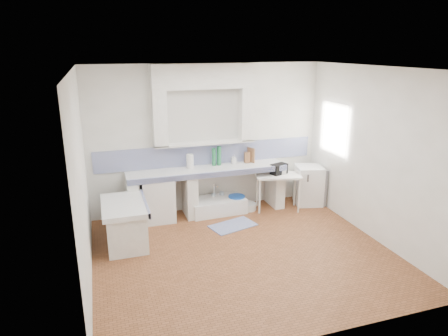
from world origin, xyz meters
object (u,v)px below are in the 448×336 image
object	(u,v)px
fridge	(308,185)
side_table	(278,192)
sink	(217,206)
stove	(158,199)

from	to	relation	value
fridge	side_table	bearing A→B (deg)	-158.98
side_table	fridge	world-z (taller)	fridge
sink	fridge	world-z (taller)	fridge
stove	sink	bearing A→B (deg)	1.42
stove	sink	distance (m)	1.17
side_table	fridge	distance (m)	0.73
stove	fridge	xyz separation A→B (m)	(3.03, -0.14, -0.01)
stove	fridge	size ratio (longest dim) A/B	1.03
fridge	stove	bearing A→B (deg)	-168.46
side_table	sink	bearing A→B (deg)	-175.53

